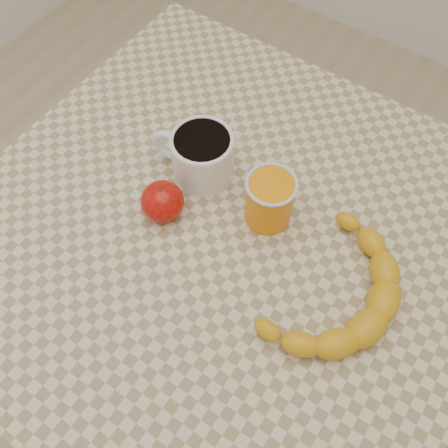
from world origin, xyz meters
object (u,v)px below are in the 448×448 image
Objects in this scene: table at (224,256)px; apple at (162,201)px; banana at (335,292)px; orange_juice_glass at (270,200)px; coffee_mug at (201,154)px.

table is 0.15m from apple.
table is at bearing -168.42° from banana.
orange_juice_glass is at bearing 31.52° from apple.
orange_juice_glass is at bearing -5.53° from coffee_mug.
banana is (0.19, -0.01, 0.11)m from table.
apple is 0.26× the size of banana.
orange_juice_glass is 0.28× the size of banana.
banana is (0.29, 0.02, -0.01)m from apple.
coffee_mug is at bearing 177.82° from banana.
apple is (-0.10, -0.02, 0.12)m from table.
banana is (0.15, -0.07, -0.02)m from orange_juice_glass.
orange_juice_glass is at bearing 169.50° from banana.
table is at bearing -124.76° from orange_juice_glass.
orange_juice_glass is 0.16m from banana.
coffee_mug is (-0.09, 0.07, 0.13)m from table.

